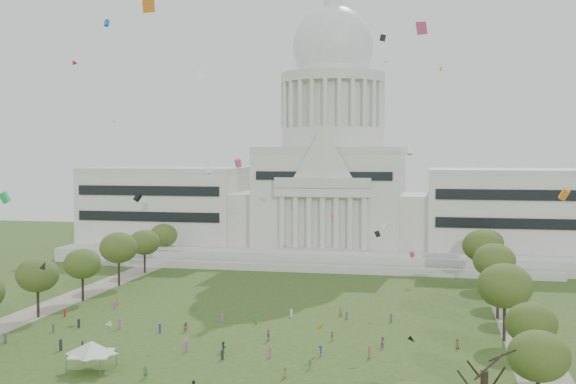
# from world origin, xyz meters

# --- Properties ---
(ground) EXTENTS (400.00, 400.00, 0.00)m
(ground) POSITION_xyz_m (0.00, 0.00, 0.00)
(ground) COLOR #324A1A
(ground) RESTS_ON ground
(capitol) EXTENTS (160.00, 64.50, 91.30)m
(capitol) POSITION_xyz_m (0.00, 113.59, 22.30)
(capitol) COLOR beige
(capitol) RESTS_ON ground
(path_left) EXTENTS (8.00, 160.00, 0.04)m
(path_left) POSITION_xyz_m (-48.00, 30.00, 0.02)
(path_left) COLOR gray
(path_left) RESTS_ON ground
(path_right) EXTENTS (8.00, 160.00, 0.04)m
(path_right) POSITION_xyz_m (48.00, 30.00, 0.02)
(path_right) COLOR gray
(path_right) RESTS_ON ground
(row_tree_r_0) EXTENTS (7.67, 7.67, 10.91)m
(row_tree_r_0) POSITION_xyz_m (44.94, -19.59, 7.75)
(row_tree_r_0) COLOR black
(row_tree_r_0) RESTS_ON ground
(row_tree_r_1) EXTENTS (7.58, 7.58, 10.78)m
(row_tree_r_1) POSITION_xyz_m (46.22, -1.75, 7.66)
(row_tree_r_1) COLOR black
(row_tree_r_1) RESTS_ON ground
(row_tree_l_2) EXTENTS (8.42, 8.42, 11.97)m
(row_tree_l_2) POSITION_xyz_m (-45.04, 17.30, 8.51)
(row_tree_l_2) COLOR black
(row_tree_l_2) RESTS_ON ground
(row_tree_r_2) EXTENTS (9.55, 9.55, 13.58)m
(row_tree_r_2) POSITION_xyz_m (44.17, 17.44, 9.66)
(row_tree_r_2) COLOR black
(row_tree_r_2) RESTS_ON ground
(row_tree_l_3) EXTENTS (8.12, 8.12, 11.55)m
(row_tree_l_3) POSITION_xyz_m (-44.09, 33.92, 8.21)
(row_tree_l_3) COLOR black
(row_tree_l_3) RESTS_ON ground
(row_tree_r_3) EXTENTS (7.01, 7.01, 9.98)m
(row_tree_r_3) POSITION_xyz_m (44.40, 34.48, 7.08)
(row_tree_r_3) COLOR black
(row_tree_r_3) RESTS_ON ground
(row_tree_l_4) EXTENTS (9.29, 9.29, 13.21)m
(row_tree_l_4) POSITION_xyz_m (-44.08, 52.42, 9.39)
(row_tree_l_4) COLOR black
(row_tree_l_4) RESTS_ON ground
(row_tree_r_4) EXTENTS (9.19, 9.19, 13.06)m
(row_tree_r_4) POSITION_xyz_m (44.76, 50.04, 9.29)
(row_tree_r_4) COLOR black
(row_tree_r_4) RESTS_ON ground
(row_tree_l_5) EXTENTS (8.33, 8.33, 11.85)m
(row_tree_l_5) POSITION_xyz_m (-45.22, 71.01, 8.42)
(row_tree_l_5) COLOR black
(row_tree_l_5) RESTS_ON ground
(row_tree_r_5) EXTENTS (9.82, 9.82, 13.96)m
(row_tree_r_5) POSITION_xyz_m (43.49, 70.19, 9.93)
(row_tree_r_5) COLOR black
(row_tree_r_5) RESTS_ON ground
(row_tree_l_6) EXTENTS (8.19, 8.19, 11.64)m
(row_tree_l_6) POSITION_xyz_m (-46.87, 89.14, 8.27)
(row_tree_l_6) COLOR black
(row_tree_l_6) RESTS_ON ground
(row_tree_r_6) EXTENTS (8.42, 8.42, 11.97)m
(row_tree_r_6) POSITION_xyz_m (45.96, 88.13, 8.51)
(row_tree_r_6) COLOR black
(row_tree_r_6) RESTS_ON ground
(big_bare_tree) EXTENTS (6.00, 5.00, 12.80)m
(big_bare_tree) POSITION_xyz_m (38.00, -28.00, 8.67)
(big_bare_tree) COLOR black
(big_bare_tree) RESTS_ON ground
(event_tent) EXTENTS (9.68, 9.68, 4.57)m
(event_tent) POSITION_xyz_m (-18.14, -12.82, 3.54)
(event_tent) COLOR #4C4C4C
(event_tent) RESTS_ON ground
(person_0) EXTENTS (0.91, 1.01, 1.73)m
(person_0) POSITION_xyz_m (36.06, 10.89, 0.86)
(person_0) COLOR olive
(person_0) RESTS_ON ground
(person_2) EXTENTS (1.07, 1.02, 1.90)m
(person_2) POSITION_xyz_m (23.86, 8.62, 0.95)
(person_2) COLOR #994C8C
(person_2) RESTS_ON ground
(person_3) EXTENTS (0.76, 1.21, 1.74)m
(person_3) POSITION_xyz_m (14.35, 1.71, 0.87)
(person_3) COLOR navy
(person_3) RESTS_ON ground
(person_4) EXTENTS (0.95, 1.27, 1.94)m
(person_4) POSITION_xyz_m (3.95, 9.11, 0.97)
(person_4) COLOR #994C8C
(person_4) RESTS_ON ground
(person_5) EXTENTS (1.61, 1.78, 1.87)m
(person_5) POSITION_xyz_m (-1.59, 0.58, 0.93)
(person_5) COLOR #33723F
(person_5) RESTS_ON ground
(person_6) EXTENTS (0.68, 0.89, 1.62)m
(person_6) POSITION_xyz_m (11.08, -10.39, 0.81)
(person_6) COLOR olive
(person_6) RESTS_ON ground
(person_7) EXTENTS (0.82, 0.75, 1.83)m
(person_7) POSITION_xyz_m (-8.75, -14.77, 0.92)
(person_7) COLOR #33723F
(person_7) RESTS_ON ground
(person_8) EXTENTS (1.02, 0.85, 1.81)m
(person_8) POSITION_xyz_m (-12.32, 12.24, 0.90)
(person_8) COLOR olive
(person_8) RESTS_ON ground
(person_9) EXTENTS (1.04, 0.93, 1.45)m
(person_9) POSITION_xyz_m (13.87, -5.35, 0.72)
(person_9) COLOR #33723F
(person_9) RESTS_ON ground
(person_10) EXTENTS (0.59, 0.96, 1.55)m
(person_10) POSITION_xyz_m (14.81, 11.60, 0.78)
(person_10) COLOR olive
(person_10) RESTS_ON ground
(distant_crowd) EXTENTS (64.65, 35.29, 1.93)m
(distant_crowd) POSITION_xyz_m (-12.68, 13.12, 0.85)
(distant_crowd) COLOR #4C4C51
(distant_crowd) RESTS_ON ground
(kite_swarm) EXTENTS (92.28, 104.90, 64.24)m
(kite_swarm) POSITION_xyz_m (1.20, 9.04, 27.81)
(kite_swarm) COLOR yellow
(kite_swarm) RESTS_ON ground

